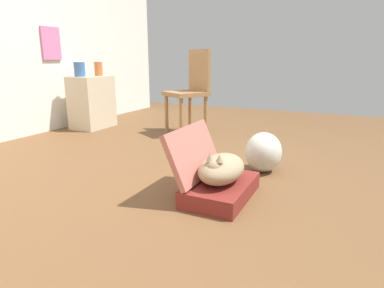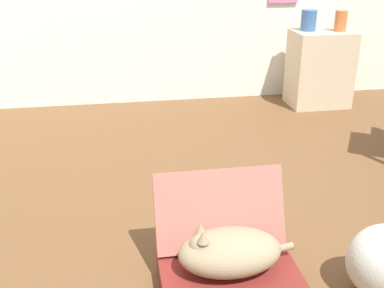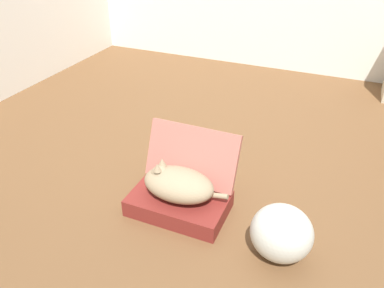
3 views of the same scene
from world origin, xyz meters
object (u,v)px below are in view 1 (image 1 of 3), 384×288
Objects in this scene: side_table at (92,102)px; plastic_bag_white at (263,152)px; suitcase_base at (221,189)px; cat at (221,168)px; vase_short at (98,69)px; chair at (191,88)px; vase_tall at (80,69)px.

plastic_bag_white is at bearing -107.10° from side_table.
suitcase_base is 1.14× the size of cat.
vase_short reaches higher than side_table.
chair is at bearing 31.73° from suitcase_base.
vase_tall and vase_short have the same top height.
vase_tall is 0.27m from vase_short.
suitcase_base is 0.59× the size of chair.
side_table is at bearing 59.06° from cat.
chair is at bearing 48.17° from plastic_bag_white.
cat is at bearing 177.05° from suitcase_base.
cat is at bearing -120.94° from side_table.
suitcase_base is 0.15m from cat.
plastic_bag_white is at bearing -110.08° from vase_short.
vase_tall is at bearing -133.31° from chair.
suitcase_base is 1.79× the size of plastic_bag_white.
cat reaches higher than suitcase_base.
side_table reaches higher than suitcase_base.
plastic_bag_white is (0.65, -0.12, -0.04)m from cat.
plastic_bag_white reaches higher than suitcase_base.
plastic_bag_white is 2.67m from vase_short.
vase_short is 0.18× the size of chair.
plastic_bag_white is 2.60m from side_table.
chair is (0.41, -1.36, -0.22)m from vase_tall.
vase_short is at bearing -14.48° from side_table.
chair is (1.69, 1.04, 0.34)m from cat.
plastic_bag_white is 0.33× the size of chair.
vase_tall is 1.00× the size of vase_short.
plastic_bag_white is 1.61m from chair.
chair is at bearing -73.32° from vase_tall.
cat is at bearing 169.59° from plastic_bag_white.
vase_tall reaches higher than side_table.
suitcase_base is 2.88m from vase_short.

